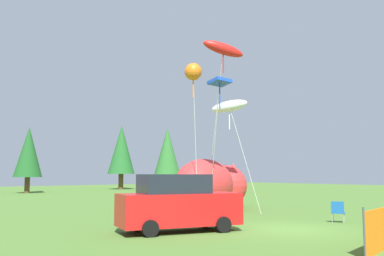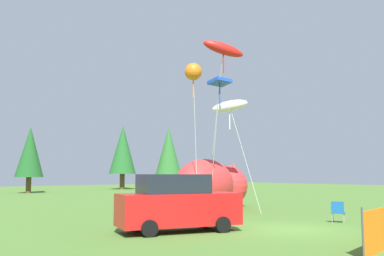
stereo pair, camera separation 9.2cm
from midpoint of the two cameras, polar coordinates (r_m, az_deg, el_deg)
The scene contains 11 objects.
ground_plane at distance 16.77m, azimuth 13.05°, elevation -13.05°, with size 120.00×120.00×0.00m, color #4C752D.
parked_car at distance 15.61m, azimuth -1.77°, elevation -10.06°, with size 4.64×2.76×2.05m.
folding_chair at distance 19.51m, azimuth 19.01°, elevation -10.40°, with size 0.73×0.73×0.90m.
inflatable_cat at distance 24.93m, azimuth 2.70°, elevation -7.78°, with size 7.09×4.93×2.88m.
kite_blue_box at distance 21.04m, azimuth 3.82°, elevation 5.82°, with size 1.70×2.64×6.68m.
kite_white_ghost at distance 23.91m, azimuth 5.15°, elevation 2.88°, with size 1.53×3.00×6.29m.
kite_red_lizard at distance 23.07m, azimuth 4.31°, elevation 10.40°, with size 2.36×3.56×9.28m.
kite_orange_flower at distance 21.65m, azimuth 0.30°, elevation 7.44°, with size 1.11×0.88×7.60m.
horizon_tree_west at distance 56.86m, azimuth -9.18°, elevation -2.88°, with size 3.51×3.51×8.37m.
horizon_tree_mid at distance 48.66m, azimuth -20.76°, elevation -3.02°, with size 2.94×2.94×7.02m.
horizon_tree_northeast at distance 55.71m, azimuth -3.09°, elevation -3.12°, with size 3.35×3.35×8.00m.
Camera 2 is at (-13.13, -10.21, 2.10)m, focal length 40.00 mm.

